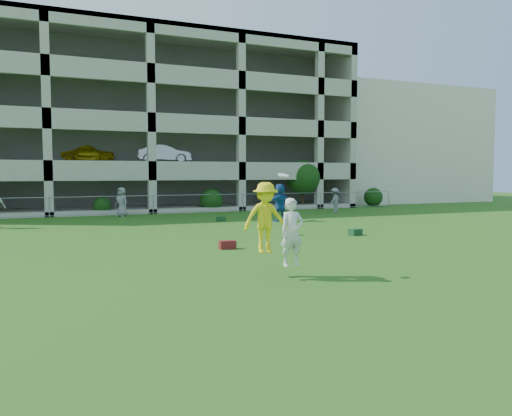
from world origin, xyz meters
name	(u,v)px	position (x,y,z in m)	size (l,w,h in m)	color
ground	(289,266)	(0.00, 0.00, 0.00)	(100.00, 100.00, 0.00)	#235114
stucco_building	(373,148)	(23.00, 28.00, 5.00)	(16.00, 14.00, 10.00)	beige
bystander_c	(122,202)	(-2.08, 17.77, 0.86)	(0.84, 0.55, 1.72)	gray
bystander_d	(280,202)	(5.30, 11.73, 1.00)	(1.86, 0.59, 2.00)	#1E4989
bystander_f	(335,200)	(10.88, 15.27, 0.81)	(1.04, 0.60, 1.61)	slate
bag_red_a	(227,245)	(-0.53, 3.59, 0.14)	(0.55, 0.30, 0.28)	maroon
bag_green_c	(355,232)	(5.56, 5.06, 0.13)	(0.50, 0.35, 0.26)	#123317
crate_d	(291,232)	(3.13, 6.11, 0.15)	(0.35, 0.35, 0.30)	black
bag_green_g	(221,219)	(2.39, 12.86, 0.12)	(0.50, 0.30, 0.25)	#13341B
frisbee_contest	(272,221)	(-1.06, -1.15, 1.39)	(1.34, 1.10, 2.24)	yellow
parking_garage	(130,129)	(0.00, 27.70, 6.01)	(30.00, 14.00, 12.00)	#9E998C
fence	(153,204)	(0.00, 19.00, 0.61)	(36.06, 0.06, 1.20)	gray
shrub_row	(219,189)	(4.59, 19.70, 1.51)	(34.38, 2.52, 3.50)	#163D11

